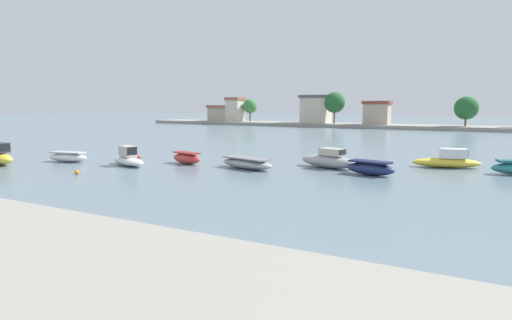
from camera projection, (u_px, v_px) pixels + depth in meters
The scene contains 10 objects.
moored_boat_1 at pixel (68, 157), 39.65m from camera, with size 4.16×2.09×0.92m.
moored_boat_2 at pixel (128, 159), 37.29m from camera, with size 5.11×3.15×1.69m.
moored_boat_3 at pixel (187, 158), 38.37m from camera, with size 3.61×1.94×1.04m.
moored_boat_4 at pixel (247, 163), 35.50m from camera, with size 5.61×3.02×0.91m.
moored_boat_5 at pixel (329, 160), 35.88m from camera, with size 5.54×3.17×1.64m.
moored_boat_6 at pixel (370, 168), 32.27m from camera, with size 4.01×2.20×1.06m.
moored_boat_7 at pixel (448, 161), 36.01m from camera, with size 5.62×2.98×1.58m.
mooring_buoy_0 at pixel (139, 157), 41.43m from camera, with size 0.39×0.39×0.39m, color red.
mooring_buoy_4 at pixel (77, 172), 32.45m from camera, with size 0.36×0.36×0.36m, color orange.
distant_shoreline at pixel (356, 117), 99.62m from camera, with size 111.11×10.58×8.05m.
Camera 1 is at (28.18, -13.61, 5.21)m, focal length 30.54 mm.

